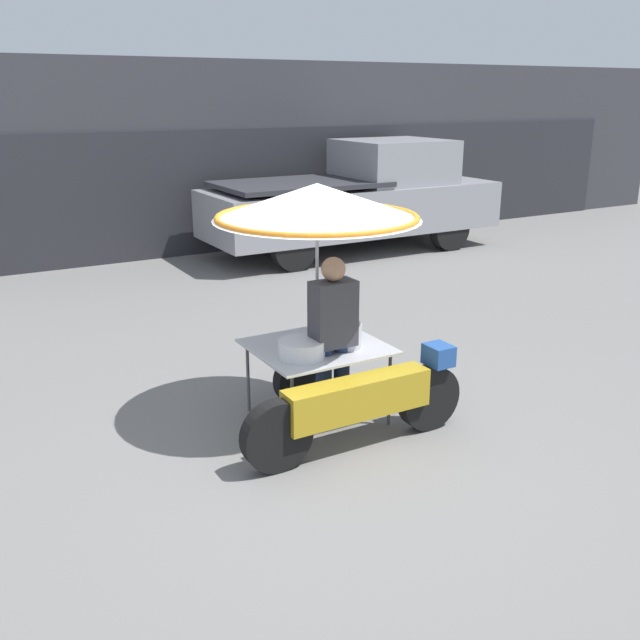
# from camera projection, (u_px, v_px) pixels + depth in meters

# --- Properties ---
(ground_plane) EXTENTS (36.00, 36.00, 0.00)m
(ground_plane) POSITION_uv_depth(u_px,v_px,m) (327.00, 440.00, 6.07)
(ground_plane) COLOR slate
(shopfront_building) EXTENTS (28.00, 2.06, 3.40)m
(shopfront_building) POSITION_uv_depth(u_px,v_px,m) (84.00, 160.00, 12.63)
(shopfront_building) COLOR #38383D
(shopfront_building) RESTS_ON ground
(vendor_motorcycle_cart) EXTENTS (2.06, 1.75, 2.11)m
(vendor_motorcycle_cart) POSITION_uv_depth(u_px,v_px,m) (323.00, 246.00, 5.93)
(vendor_motorcycle_cart) COLOR black
(vendor_motorcycle_cart) RESTS_ON ground
(vendor_person) EXTENTS (0.38, 0.22, 1.53)m
(vendor_person) POSITION_uv_depth(u_px,v_px,m) (333.00, 335.00, 6.07)
(vendor_person) COLOR navy
(vendor_person) RESTS_ON ground
(pickup_truck) EXTENTS (5.49, 1.86, 2.00)m
(pickup_truck) POSITION_uv_depth(u_px,v_px,m) (360.00, 199.00, 13.07)
(pickup_truck) COLOR black
(pickup_truck) RESTS_ON ground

